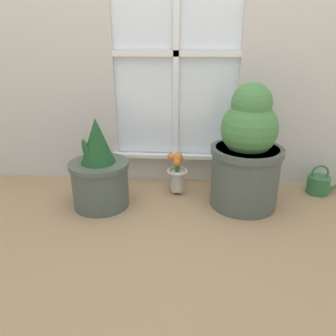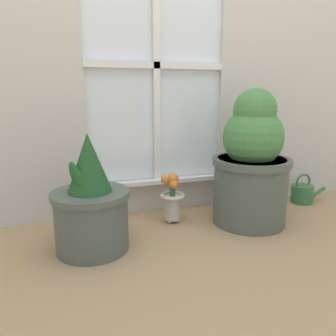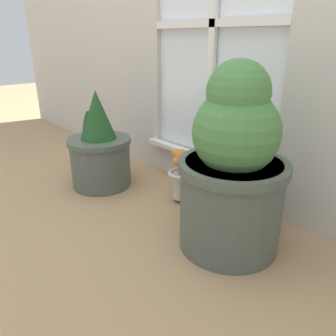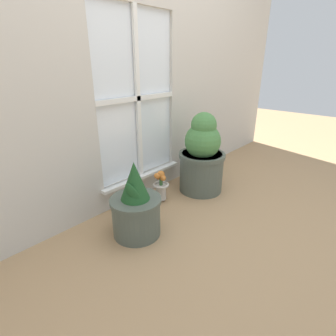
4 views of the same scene
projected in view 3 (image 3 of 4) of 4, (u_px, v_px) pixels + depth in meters
ground_plane at (127, 221)px, 1.46m from camera, size 10.00×10.00×0.00m
potted_plant_left at (100, 149)px, 1.75m from camera, size 0.34×0.34×0.52m
potted_plant_right at (233, 170)px, 1.18m from camera, size 0.40×0.40×0.70m
flower_vase at (181, 174)px, 1.59m from camera, size 0.13×0.13×0.27m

